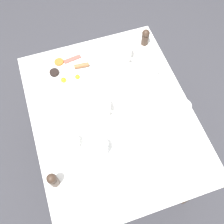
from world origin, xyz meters
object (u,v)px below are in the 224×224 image
at_px(water_glass_tall, 100,148).
at_px(spoon_for_tea, 53,118).
at_px(fork_by_plate, 89,195).
at_px(teacup_with_saucer_left, 73,143).
at_px(creamer_jug, 188,173).
at_px(teacup_with_saucer_right, 152,73).
at_px(teapot_near, 99,108).
at_px(teapot_far, 121,52).
at_px(water_glass_short, 181,110).
at_px(pepper_grinder, 53,180).
at_px(wine_glass_spare, 161,120).
at_px(salt_grinder, 145,37).
at_px(knife_by_plate, 132,172).
at_px(breakfast_plate, 68,71).

xyz_separation_m(water_glass_tall, spoon_for_tea, (-0.19, 0.26, -0.05)).
xyz_separation_m(water_glass_tall, fork_by_plate, (-0.12, -0.19, -0.05)).
xyz_separation_m(teacup_with_saucer_left, spoon_for_tea, (-0.06, 0.19, -0.03)).
height_order(water_glass_tall, creamer_jug, water_glass_tall).
bearing_deg(teacup_with_saucer_right, fork_by_plate, -134.85).
bearing_deg(teapot_near, teapot_far, -78.13).
height_order(water_glass_short, spoon_for_tea, water_glass_short).
bearing_deg(teacup_with_saucer_left, pepper_grinder, -129.90).
bearing_deg(fork_by_plate, water_glass_tall, 58.46).
relative_size(wine_glass_spare, spoon_for_tea, 0.71).
bearing_deg(water_glass_short, water_glass_tall, -172.46).
distance_m(salt_grinder, fork_by_plate, 0.97).
relative_size(teacup_with_saucer_right, fork_by_plate, 0.79).
xyz_separation_m(wine_glass_spare, knife_by_plate, (-0.23, -0.20, -0.05)).
bearing_deg(breakfast_plate, teacup_with_saucer_left, -101.14).
bearing_deg(pepper_grinder, teapot_near, 43.02).
bearing_deg(salt_grinder, teacup_with_saucer_right, -102.79).
relative_size(fork_by_plate, spoon_for_tea, 1.17).
height_order(teacup_with_saucer_right, pepper_grinder, pepper_grinder).
distance_m(water_glass_short, knife_by_plate, 0.41).
bearing_deg(pepper_grinder, teapot_far, 48.25).
height_order(water_glass_tall, spoon_for_tea, water_glass_tall).
relative_size(teacup_with_saucer_right, salt_grinder, 1.26).
relative_size(teacup_with_saucer_right, water_glass_short, 1.33).
relative_size(knife_by_plate, spoon_for_tea, 1.27).
bearing_deg(wine_glass_spare, teacup_with_saucer_right, 75.95).
height_order(teacup_with_saucer_left, teacup_with_saucer_right, same).
height_order(teapot_far, knife_by_plate, teapot_far).
xyz_separation_m(teapot_near, creamer_jug, (0.30, -0.45, -0.02)).
height_order(teapot_near, water_glass_short, teapot_near).
height_order(breakfast_plate, pepper_grinder, pepper_grinder).
relative_size(water_glass_tall, pepper_grinder, 0.91).
bearing_deg(creamer_jug, teacup_with_saucer_left, 146.79).
xyz_separation_m(teapot_near, wine_glass_spare, (0.28, -0.17, 0.00)).
xyz_separation_m(teacup_with_saucer_left, knife_by_plate, (0.24, -0.22, -0.03)).
height_order(teacup_with_saucer_right, spoon_for_tea, teacup_with_saucer_right).
xyz_separation_m(water_glass_tall, creamer_jug, (0.36, -0.24, -0.02)).
bearing_deg(teapot_far, water_glass_tall, -58.20).
xyz_separation_m(breakfast_plate, teapot_near, (0.09, -0.32, 0.04)).
distance_m(breakfast_plate, pepper_grinder, 0.65).
relative_size(teacup_with_saucer_left, pepper_grinder, 1.26).
height_order(water_glass_short, creamer_jug, water_glass_short).
bearing_deg(knife_by_plate, creamer_jug, -20.59).
bearing_deg(teapot_near, creamer_jug, 171.42).
xyz_separation_m(breakfast_plate, teacup_with_saucer_right, (0.45, -0.18, 0.02)).
height_order(teapot_far, creamer_jug, teapot_far).
bearing_deg(knife_by_plate, teacup_with_saucer_right, 58.69).
relative_size(salt_grinder, spoon_for_tea, 0.74).
distance_m(breakfast_plate, teapot_far, 0.33).
relative_size(breakfast_plate, teapot_far, 1.64).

